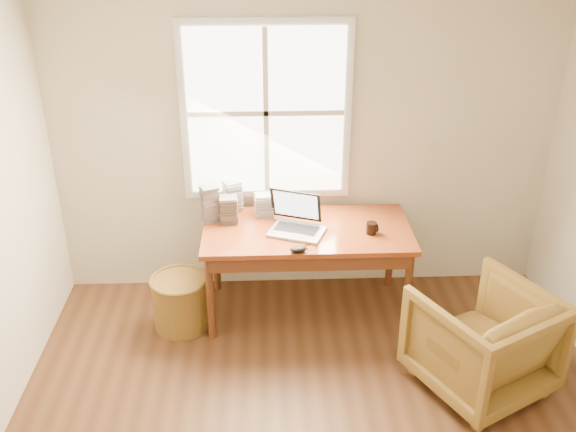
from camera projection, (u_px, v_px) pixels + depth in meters
name	position (u px, v px, depth m)	size (l,w,h in m)	color
room_shell	(326.00, 281.00, 3.21)	(4.04, 4.54, 2.64)	#56341D
desk	(307.00, 231.00, 4.94)	(1.60, 0.80, 0.04)	brown
armchair	(482.00, 340.00, 4.31)	(0.79, 0.82, 0.74)	olive
wicker_stool	(181.00, 303.00, 4.98)	(0.42, 0.42, 0.42)	brown
laptop	(297.00, 214.00, 4.79)	(0.43, 0.45, 0.32)	#B0B2B7
mouse	(298.00, 249.00, 4.60)	(0.12, 0.07, 0.04)	black
coffee_mug	(371.00, 228.00, 4.84)	(0.08, 0.08, 0.09)	black
cd_stack_a	(233.00, 196.00, 5.16)	(0.13, 0.11, 0.25)	silver
cd_stack_b	(229.00, 210.00, 4.98)	(0.14, 0.12, 0.21)	#26262B
cd_stack_c	(210.00, 203.00, 4.99)	(0.13, 0.12, 0.29)	#A5A4B1
cd_stack_d	(264.00, 205.00, 5.09)	(0.14, 0.12, 0.18)	#B8BEC4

